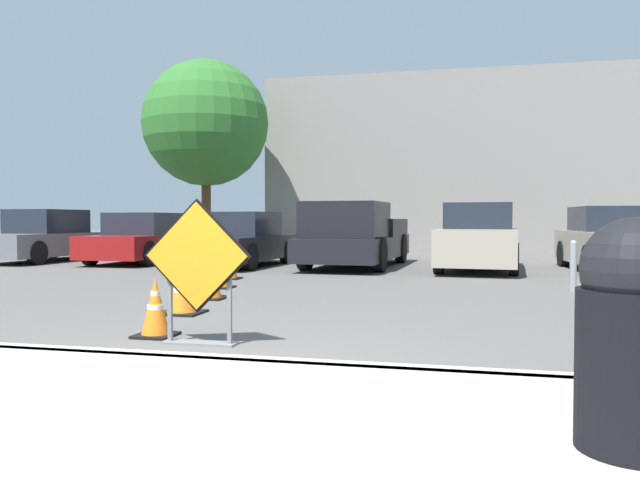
{
  "coord_description": "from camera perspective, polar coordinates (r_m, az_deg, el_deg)",
  "views": [
    {
      "loc": [
        2.03,
        -4.53,
        1.22
      ],
      "look_at": [
        -0.72,
        7.35,
        0.8
      ],
      "focal_mm": 35.0,
      "sensor_mm": 36.0,
      "label": 1
    }
  ],
  "objects": [
    {
      "name": "building_facade_backdrop",
      "position": [
        25.17,
        12.04,
        6.53
      ],
      "size": [
        13.84,
        5.0,
        6.51
      ],
      "color": "gray",
      "rests_on": "ground_plane"
    },
    {
      "name": "traffic_cone_second",
      "position": [
        8.21,
        -12.52,
        -4.62
      ],
      "size": [
        0.52,
        0.52,
        0.59
      ],
      "color": "black",
      "rests_on": "ground_plane"
    },
    {
      "name": "parked_car_fifth",
      "position": [
        16.09,
        25.08,
        -0.1
      ],
      "size": [
        2.01,
        4.17,
        1.51
      ],
      "rotation": [
        0.0,
        0.0,
        3.21
      ],
      "color": "#A39984",
      "rests_on": "ground_plane"
    },
    {
      "name": "curb_lip",
      "position": [
        5.1,
        -11.02,
        -11.1
      ],
      "size": [
        21.88,
        0.2,
        0.14
      ],
      "color": "#ADAAA3",
      "rests_on": "ground_plane"
    },
    {
      "name": "parked_car_third",
      "position": [
        16.28,
        -7.47,
        -0.1
      ],
      "size": [
        2.14,
        4.21,
        1.4
      ],
      "rotation": [
        0.0,
        0.0,
        3.08
      ],
      "color": "black",
      "rests_on": "ground_plane"
    },
    {
      "name": "ground_plane",
      "position": [
        14.72,
        5.07,
        -2.81
      ],
      "size": [
        96.0,
        96.0,
        0.0
      ],
      "primitive_type": "plane",
      "color": "#565451"
    },
    {
      "name": "road_closed_sign",
      "position": [
        6.11,
        -11.15,
        -2.5
      ],
      "size": [
        1.1,
        0.2,
        1.41
      ],
      "color": "black",
      "rests_on": "ground_plane"
    },
    {
      "name": "sidewalk_strip",
      "position": [
        3.82,
        -20.62,
        -15.66
      ],
      "size": [
        21.88,
        3.01,
        0.14
      ],
      "color": "#ADAAA3",
      "rests_on": "ground_plane"
    },
    {
      "name": "parked_car_fourth",
      "position": [
        15.29,
        14.31,
        0.07
      ],
      "size": [
        2.01,
        4.47,
        1.59
      ],
      "rotation": [
        0.0,
        0.0,
        3.08
      ],
      "color": "#A39984",
      "rests_on": "ground_plane"
    },
    {
      "name": "traffic_cone_fourth",
      "position": [
        11.1,
        -9.05,
        -2.63
      ],
      "size": [
        0.43,
        0.43,
        0.69
      ],
      "color": "black",
      "rests_on": "ground_plane"
    },
    {
      "name": "parked_car_second",
      "position": [
        18.06,
        -15.85,
        0.03
      ],
      "size": [
        1.85,
        4.06,
        1.39
      ],
      "rotation": [
        0.0,
        0.0,
        3.14
      ],
      "color": "maroon",
      "rests_on": "ground_plane"
    },
    {
      "name": "traffic_cone_third",
      "position": [
        9.65,
        -10.1,
        -3.23
      ],
      "size": [
        0.5,
        0.5,
        0.73
      ],
      "color": "black",
      "rests_on": "ground_plane"
    },
    {
      "name": "trash_bin",
      "position": [
        3.26,
        26.85,
        -7.59
      ],
      "size": [
        0.52,
        0.52,
        1.09
      ],
      "color": "black",
      "rests_on": "sidewalk_strip"
    },
    {
      "name": "parked_car_nearest",
      "position": [
        19.59,
        -23.79,
        0.18
      ],
      "size": [
        1.91,
        4.23,
        1.49
      ],
      "rotation": [
        0.0,
        0.0,
        3.1
      ],
      "color": "slate",
      "rests_on": "ground_plane"
    },
    {
      "name": "bollard_nearest",
      "position": [
        11.24,
        22.15,
        -2.08
      ],
      "size": [
        0.12,
        0.12,
        0.86
      ],
      "color": "gray",
      "rests_on": "ground_plane"
    },
    {
      "name": "pickup_truck",
      "position": [
        15.67,
        3.11,
        0.17
      ],
      "size": [
        2.24,
        5.35,
        1.62
      ],
      "rotation": [
        0.0,
        0.0,
        3.09
      ],
      "color": "black",
      "rests_on": "ground_plane"
    },
    {
      "name": "street_tree_behind_lot",
      "position": [
        22.16,
        -10.41,
        10.42
      ],
      "size": [
        4.31,
        4.31,
        6.66
      ],
      "color": "#513823",
      "rests_on": "ground_plane"
    },
    {
      "name": "traffic_cone_fifth",
      "position": [
        12.73,
        -8.27,
        -1.77
      ],
      "size": [
        0.42,
        0.42,
        0.82
      ],
      "color": "black",
      "rests_on": "ground_plane"
    },
    {
      "name": "traffic_cone_nearest",
      "position": [
        6.69,
        -14.81,
        -6.04
      ],
      "size": [
        0.39,
        0.39,
        0.61
      ],
      "color": "black",
      "rests_on": "ground_plane"
    }
  ]
}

